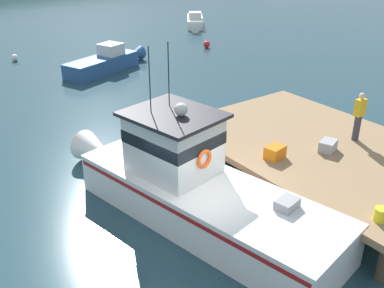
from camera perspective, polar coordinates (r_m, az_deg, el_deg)
ground_plane at (r=12.52m, az=1.44°, el=-10.72°), size 200.00×200.00×0.00m
dock at (r=14.98m, az=16.24°, el=-0.53°), size 6.00×9.00×1.20m
main_fishing_boat at (r=12.50m, az=-0.21°, el=-5.25°), size 4.04×9.97×4.80m
crate_stack_mid_dock at (r=14.50m, az=17.09°, el=-0.22°), size 0.72×0.62×0.35m
crate_single_far at (r=13.65m, az=10.63°, el=-1.04°), size 0.67×0.53×0.39m
bait_bucket at (r=11.54m, az=23.12°, el=-8.35°), size 0.32×0.32×0.34m
deckhand_by_the_boat at (r=15.32m, az=20.67°, el=3.44°), size 0.36×0.22×1.63m
moored_boat_off_the_point at (r=26.93m, az=-10.90°, el=10.36°), size 5.97×3.18×1.51m
moored_boat_far_right at (r=39.41m, az=0.39°, el=15.47°), size 3.82×4.74×1.30m
mooring_buoy_inshore at (r=32.06m, az=1.90°, el=12.70°), size 0.47×0.47×0.47m
mooring_buoy_spare_mooring at (r=30.71m, az=-21.86°, el=10.28°), size 0.42×0.42×0.42m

